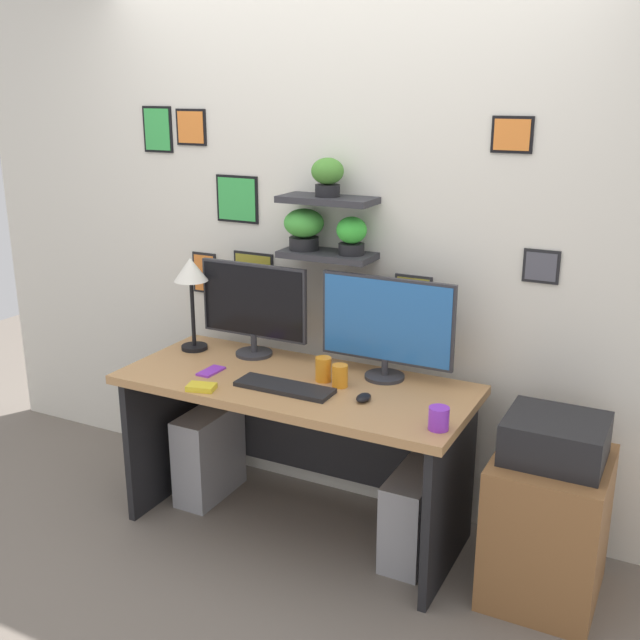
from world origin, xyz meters
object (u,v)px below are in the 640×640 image
Objects in this scene: water_cup at (323,369)px; drawer_cabinet at (547,527)px; keyboard at (285,387)px; coffee_mug at (439,418)px; computer_tower_left at (209,454)px; cell_phone at (211,371)px; computer_tower_right at (413,515)px; desk at (301,419)px; computer_mouse at (364,398)px; scissors_tray at (201,387)px; monitor_right at (387,325)px; printer at (555,439)px; desk_lamp at (191,278)px; pen_cup at (340,376)px; monitor_left at (254,306)px.

drawer_cabinet is at bearing -0.89° from water_cup.
drawer_cabinet is at bearing 7.70° from keyboard.
computer_tower_left is (-1.28, 0.27, -0.57)m from coffee_mug.
computer_tower_right is at bearing 9.30° from cell_phone.
coffee_mug reaches higher than desk.
computer_mouse is 0.90m from drawer_cabinet.
scissors_tray is (-1.04, -0.09, -0.03)m from coffee_mug.
computer_mouse is 0.20× the size of computer_tower_left.
monitor_right is 5.19× the size of scissors_tray.
water_cup is at bearing 38.43° from scissors_tray.
coffee_mug is 0.24× the size of printer.
desk_lamp is 0.65m from scissors_tray.
computer_tower_right is at bearing -1.64° from desk.
drawer_cabinet is at bearing 0.15° from computer_tower_right.
monitor_right is 0.37m from computer_mouse.
drawer_cabinet is at bearing -3.43° from desk_lamp.
coffee_mug reaches higher than computer_mouse.
desk reaches higher than computer_tower_right.
cell_phone is 1.12m from computer_tower_right.
desk is 17.74× the size of coffee_mug.
computer_mouse reaches higher than computer_tower_right.
pen_cup is 0.91× the size of water_cup.
computer_tower_right is (0.45, -0.02, -0.60)m from water_cup.
computer_tower_right is at bearing 1.58° from pen_cup.
monitor_left is at bearing 161.14° from pen_cup.
monitor_right is 0.34m from water_cup.
monitor_left reaches higher than coffee_mug.
keyboard is at bearing -144.79° from pen_cup.
computer_mouse is 1.07m from computer_tower_left.
printer is 1.74m from computer_tower_left.
monitor_right is at bearing 25.31° from desk.
monitor_left is 1.22m from computer_tower_right.
monitor_right is 0.31m from pen_cup.
printer reaches higher than drawer_cabinet.
water_cup is at bearing 58.24° from keyboard.
computer_tower_right is (-0.57, -0.00, -0.49)m from printer.
computer_tower_right is at bearing -38.79° from monitor_right.
computer_tower_left is (0.11, -0.07, -0.89)m from desk_lamp.
desk_lamp is 4.25× the size of water_cup.
desk_lamp is (-0.31, -0.07, 0.12)m from monitor_left.
computer_mouse is at bearing -9.27° from computer_tower_left.
drawer_cabinet reaches higher than computer_tower_left.
computer_mouse reaches higher than cell_phone.
monitor_left reaches higher than keyboard.
water_cup reaches higher than computer_mouse.
printer is at bearing -6.85° from monitor_left.
monitor_left is 0.93× the size of drawer_cabinet.
computer_tower_right is (0.22, -0.18, -0.80)m from monitor_right.
water_cup is 0.24× the size of computer_tower_left.
desk is 15.97× the size of pen_cup.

